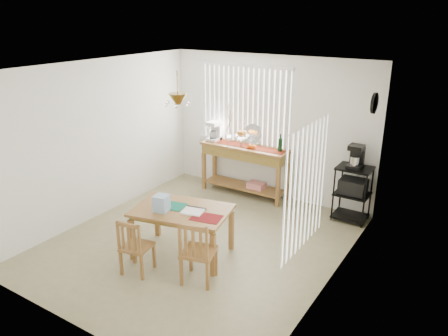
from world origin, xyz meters
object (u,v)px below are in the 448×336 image
Objects in this scene: sideboard at (245,158)px; cart_items at (356,157)px; chair_left at (135,247)px; wire_cart at (353,189)px; dining_table at (182,214)px; chair_right at (197,253)px.

sideboard is 2.08m from cart_items.
chair_left is (-1.92, -3.10, -0.72)m from cart_items.
cart_items is (0.00, 0.01, 0.55)m from wire_cart.
chair_left is at bearing -121.69° from cart_items.
dining_table is 1.86× the size of chair_left.
dining_table is 0.79m from chair_left.
sideboard is 2.05m from wire_cart.
sideboard is 2.40m from dining_table.
cart_items is at bearing 68.83° from chair_right.
cart_items is at bearing 58.31° from chair_left.
sideboard is at bearing 108.37° from chair_right.
chair_left is at bearing -87.70° from sideboard.
cart_items is 3.72m from chair_left.
wire_cart reaches higher than chair_left.
sideboard is 2.14× the size of chair_left.
chair_right is at bearing -71.63° from sideboard.
sideboard is at bearing -179.73° from cart_items.
sideboard is 1.82× the size of wire_cart.
wire_cart is 2.92m from dining_table.
chair_right is (-1.10, -2.84, -0.68)m from cart_items.
dining_table is (0.35, -2.38, -0.09)m from sideboard.
cart_items reaches higher than sideboard.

